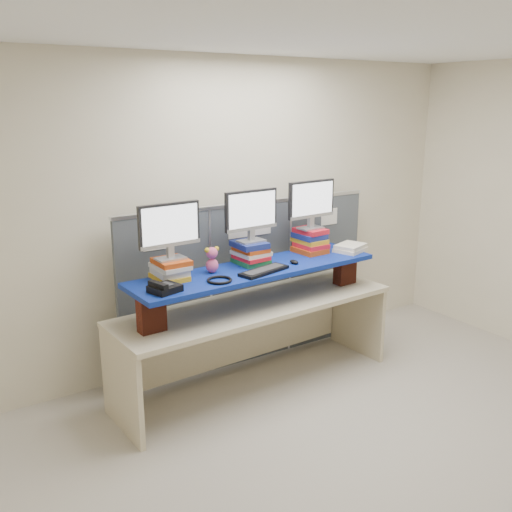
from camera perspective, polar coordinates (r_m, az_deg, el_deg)
room at (r=3.82m, az=13.86°, el=-0.43°), size 5.00×4.00×2.80m
cubicle_partition at (r=5.32m, az=-0.53°, el=-2.63°), size 2.60×0.06×1.53m
desk at (r=4.87m, az=0.00°, el=-6.40°), size 2.53×0.86×0.76m
brick_pier_left at (r=4.26m, az=-10.42°, el=-5.74°), size 0.20×0.12×0.27m
brick_pier_right at (r=5.34m, az=8.89°, el=-1.34°), size 0.20×0.12×0.27m
blue_board at (r=4.73m, az=0.00°, el=-1.40°), size 2.22×0.66×0.04m
book_stack_left at (r=4.44m, az=-8.57°, el=-1.31°), size 0.26×0.31×0.16m
book_stack_center at (r=4.81m, az=-0.54°, el=0.33°), size 0.27×0.31×0.19m
book_stack_right at (r=5.20m, az=5.43°, el=1.53°), size 0.27×0.32×0.22m
monitor_left at (r=4.35m, az=-8.65°, el=2.81°), size 0.50×0.15×0.44m
monitor_center at (r=4.73m, az=-0.48°, el=4.35°), size 0.50×0.15×0.44m
monitor_right at (r=5.13m, az=5.56°, el=5.43°), size 0.50×0.15×0.44m
keyboard at (r=4.59m, az=0.80°, el=-1.48°), size 0.48×0.26×0.03m
mouse at (r=4.84m, az=3.83°, el=-0.59°), size 0.06×0.10×0.03m
desk_phone at (r=4.17m, az=-9.18°, el=-3.17°), size 0.24×0.23×0.09m
headset at (r=4.37m, az=-3.68°, el=-2.41°), size 0.23×0.23×0.02m
plush_toy at (r=4.56m, az=-4.42°, el=-0.36°), size 0.13×0.09×0.21m
binder_stack at (r=5.30m, az=9.43°, el=0.81°), size 0.34×0.30×0.07m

